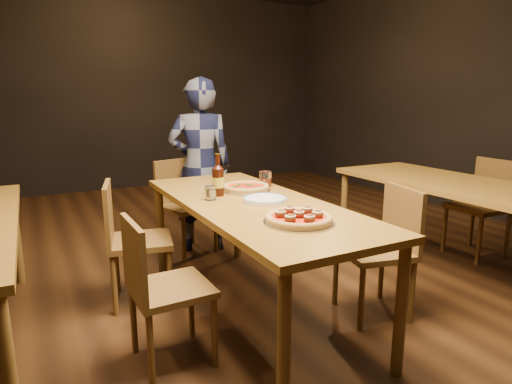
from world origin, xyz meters
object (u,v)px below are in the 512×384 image
chair_main_nw (171,287)px  beer_bottle (218,181)px  chair_end (187,206)px  amber_glass (265,179)px  chair_main_e (374,250)px  chair_nbr_right (478,206)px  pizza_margherita (246,187)px  plate_stack (265,200)px  pizza_meatball (299,218)px  chair_main_sw (140,240)px  water_glass (210,193)px  diner (200,166)px  table_main (252,212)px  table_right (459,191)px

chair_main_nw → beer_bottle: (0.50, 0.53, 0.43)m
chair_end → amber_glass: chair_end is taller
chair_main_e → amber_glass: (-0.38, 0.76, 0.37)m
chair_nbr_right → pizza_margherita: size_ratio=2.58×
pizza_margherita → beer_bottle: bearing=-166.4°
chair_main_e → beer_bottle: 1.10m
plate_stack → pizza_meatball: bearing=-98.1°
chair_main_sw → plate_stack: size_ratio=3.20×
chair_main_sw → chair_main_e: chair_main_sw is taller
pizza_meatball → pizza_margherita: bearing=82.4°
chair_main_e → water_glass: 1.11m
diner → plate_stack: bearing=104.8°
chair_main_nw → chair_main_sw: 0.78m
table_main → chair_main_sw: (-0.60, 0.50, -0.24)m
chair_main_sw → amber_glass: 0.98m
beer_bottle → water_glass: size_ratio=3.04×
chair_main_e → pizza_margherita: 0.96m
chair_main_nw → pizza_margherita: 1.00m
chair_main_e → water_glass: (-0.89, 0.55, 0.36)m
amber_glass → table_main: bearing=-129.3°
chair_end → beer_bottle: (-0.12, -1.01, 0.41)m
chair_main_sw → chair_nbr_right: size_ratio=0.98×
plate_stack → beer_bottle: beer_bottle is taller
chair_end → pizza_meatball: bearing=-107.3°
table_right → plate_stack: (-1.63, 0.15, 0.08)m
chair_main_e → chair_main_nw: bearing=-82.4°
chair_main_e → chair_nbr_right: 1.62m
chair_end → beer_bottle: 1.10m
chair_main_e → diner: 1.81m
pizza_meatball → chair_main_e: bearing=11.8°
pizza_meatball → plate_stack: pizza_meatball is taller
table_right → pizza_margherita: (-1.59, 0.51, 0.09)m
diner → table_right: bearing=154.1°
table_right → pizza_margherita: size_ratio=5.75×
pizza_margherita → diner: 1.00m
chair_main_sw → diner: diner is taller
chair_main_sw → pizza_meatball: chair_main_sw is taller
amber_glass → chair_nbr_right: bearing=-10.8°
pizza_margherita → diner: (0.04, 1.00, 0.01)m
table_main → beer_bottle: 0.33m
pizza_meatball → diner: (0.15, 1.84, 0.01)m
chair_main_e → pizza_meatball: bearing=-65.7°
plate_stack → amber_glass: bearing=60.5°
chair_main_nw → chair_main_e: bearing=-96.3°
water_glass → amber_glass: bearing=21.6°
chair_nbr_right → chair_main_e: bearing=-73.4°
beer_bottle → amber_glass: (0.43, 0.12, -0.04)m
chair_main_e → water_glass: chair_main_e is taller
chair_main_e → plate_stack: (-0.61, 0.34, 0.33)m
plate_stack → chair_end: bearing=93.0°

